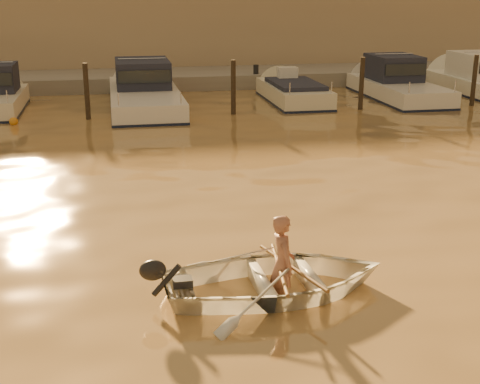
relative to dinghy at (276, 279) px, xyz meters
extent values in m
plane|color=olive|center=(2.26, 1.20, -0.25)|extent=(160.00, 160.00, 0.00)
imported|color=silver|center=(0.00, 0.00, 0.00)|extent=(3.63, 2.66, 0.73)
imported|color=#9E634F|center=(0.10, 0.00, 0.25)|extent=(0.40, 0.59, 1.59)
cylinder|color=brown|center=(0.25, 0.01, 0.17)|extent=(0.58, 2.05, 0.13)
cylinder|color=brown|center=(0.05, 0.00, 0.17)|extent=(0.34, 2.09, 0.13)
cylinder|color=#2D2319|center=(-3.24, 15.00, 0.65)|extent=(0.18, 0.18, 2.20)
cylinder|color=#2D2319|center=(2.06, 15.00, 0.65)|extent=(0.18, 0.18, 2.20)
cylinder|color=#2D2319|center=(7.06, 15.00, 0.65)|extent=(0.18, 0.18, 2.20)
cylinder|color=#2D2319|center=(11.76, 15.00, 0.65)|extent=(0.18, 0.18, 2.20)
sphere|color=orange|center=(-5.76, 14.54, -0.15)|extent=(0.30, 0.30, 0.30)
sphere|color=white|center=(-0.69, 14.35, -0.15)|extent=(0.30, 0.30, 0.30)
sphere|color=orange|center=(5.04, 14.90, -0.15)|extent=(0.30, 0.30, 0.30)
sphere|color=silver|center=(9.73, 14.62, -0.15)|extent=(0.30, 0.30, 0.30)
cube|color=gray|center=(2.26, 22.70, -0.10)|extent=(52.00, 4.00, 1.00)
cube|color=#9E8466|center=(2.26, 28.20, 2.15)|extent=(46.00, 7.00, 4.80)
camera|label=1|loc=(-2.37, -9.30, 4.43)|focal=50.00mm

